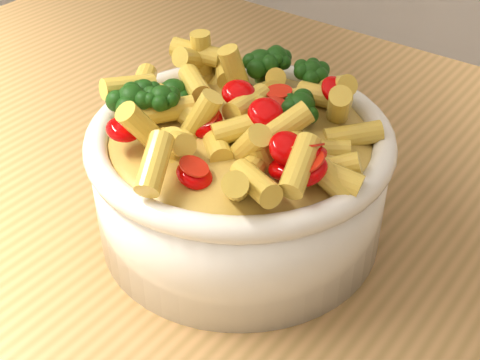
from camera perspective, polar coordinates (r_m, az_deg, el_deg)
The scene contains 3 objects.
table at distance 0.62m, azimuth 3.25°, elevation -12.11°, with size 1.20×0.80×0.90m.
serving_bowl at distance 0.53m, azimuth 0.00°, elevation 0.11°, with size 0.24×0.24×0.10m.
pasta_salad at distance 0.50m, azimuth 0.00°, elevation 5.98°, with size 0.19×0.19×0.04m.
Camera 1 is at (0.22, -0.35, 1.27)m, focal length 50.00 mm.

